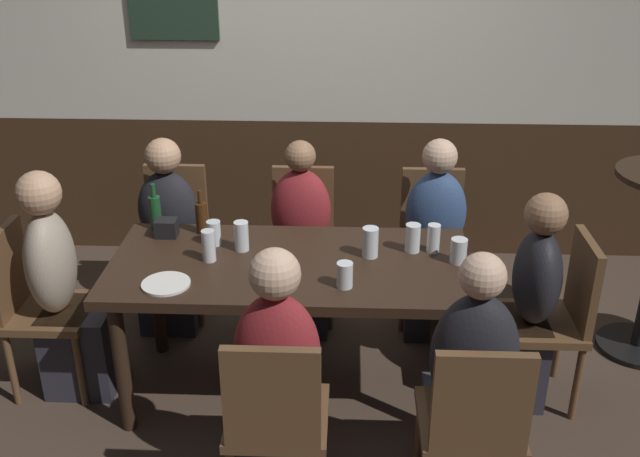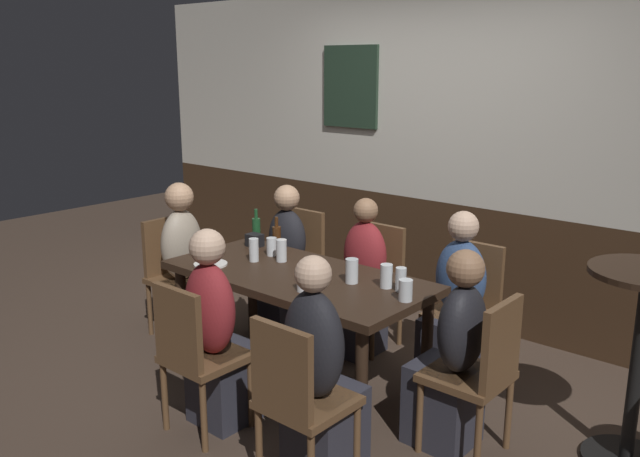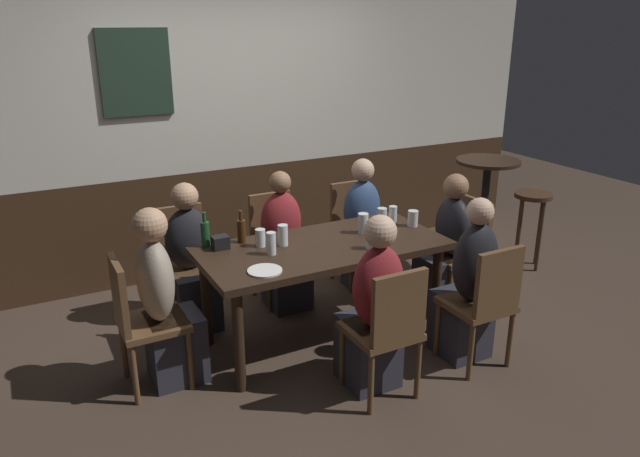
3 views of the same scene
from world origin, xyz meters
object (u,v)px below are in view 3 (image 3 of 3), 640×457
at_px(person_head_west, 166,310).
at_px(tumbler_water, 413,219).
at_px(chair_right_far, 354,227).
at_px(beer_glass_tall, 372,241).
at_px(condiment_caddy, 220,242).
at_px(chair_right_near, 485,300).
at_px(person_mid_near, 373,316).
at_px(pint_glass_stout, 271,245).
at_px(chair_left_far, 185,257).
at_px(person_mid_far, 284,251).
at_px(person_right_far, 364,234).
at_px(pint_glass_amber, 393,216).
at_px(chair_mid_near, 388,326).
at_px(person_right_near, 468,292).
at_px(beer_glass_half, 363,224).
at_px(beer_bottle_green, 205,233).
at_px(beer_bottle_brown, 241,230).
at_px(chair_mid_far, 276,241).
at_px(person_left_far, 192,268).
at_px(chair_head_east, 462,246).
at_px(side_bar_table, 484,207).
at_px(chair_head_west, 140,316).
at_px(dining_table, 323,256).
at_px(person_head_east, 446,253).
at_px(plate_white_large, 265,271).
at_px(pint_glass_pale, 382,218).
at_px(tumbler_short, 283,236).
at_px(bar_stool, 532,209).
at_px(highball_clear, 260,239).

bearing_deg(person_head_west, tumbler_water, 0.87).
relative_size(chair_right_far, beer_glass_tall, 7.48).
xyz_separation_m(chair_right_far, condiment_caddy, (-1.41, -0.56, 0.29)).
relative_size(chair_right_near, person_mid_near, 0.76).
xyz_separation_m(chair_right_near, pint_glass_stout, (-1.15, 0.82, 0.31)).
relative_size(chair_left_far, person_mid_far, 0.79).
xyz_separation_m(person_head_west, condiment_caddy, (0.46, 0.26, 0.28)).
bearing_deg(person_right_far, pint_glass_amber, -98.38).
bearing_deg(chair_mid_near, chair_right_far, 65.21).
height_order(chair_mid_near, person_right_near, person_right_near).
relative_size(beer_glass_half, beer_bottle_green, 0.60).
xyz_separation_m(beer_glass_tall, beer_bottle_brown, (-0.74, 0.53, 0.03)).
xyz_separation_m(chair_mid_far, beer_bottle_brown, (-0.48, -0.51, 0.33)).
xyz_separation_m(person_right_near, person_left_far, (-1.52, 1.32, -0.01)).
bearing_deg(person_right_near, chair_head_east, 51.74).
xyz_separation_m(beer_bottle_green, side_bar_table, (2.63, 0.10, -0.22)).
xyz_separation_m(chair_head_west, person_mid_near, (1.28, -0.66, -0.01)).
bearing_deg(dining_table, person_mid_far, 90.00).
relative_size(chair_head_west, chair_head_east, 1.00).
bearing_deg(beer_glass_half, beer_bottle_green, 166.08).
distance_m(person_right_near, side_bar_table, 1.60).
xyz_separation_m(person_head_east, pint_glass_amber, (-0.43, 0.14, 0.33)).
relative_size(pint_glass_stout, plate_white_large, 0.71).
distance_m(pint_glass_pale, beer_glass_tall, 0.49).
bearing_deg(person_right_near, side_bar_table, 44.05).
bearing_deg(chair_head_west, chair_mid_near, -32.72).
bearing_deg(beer_bottle_green, dining_table, -25.63).
bearing_deg(person_right_far, person_right_near, -90.00).
bearing_deg(tumbler_short, person_mid_far, 65.14).
bearing_deg(bar_stool, highball_clear, -177.39).
relative_size(person_mid_far, tumbler_short, 7.47).
bearing_deg(chair_head_east, beer_bottle_brown, 170.04).
bearing_deg(person_head_east, person_left_far, 160.65).
bearing_deg(person_head_west, highball_clear, 13.43).
distance_m(person_mid_near, beer_bottle_green, 1.29).
height_order(dining_table, beer_glass_half, beer_glass_half).
bearing_deg(chair_head_east, pint_glass_pale, 168.68).
xyz_separation_m(pint_glass_stout, tumbler_water, (1.18, 0.03, -0.02)).
xyz_separation_m(pint_glass_stout, condiment_caddy, (-0.26, 0.26, -0.02)).
relative_size(chair_head_east, condiment_caddy, 8.00).
distance_m(chair_right_near, pint_glass_amber, 1.01).
relative_size(person_mid_far, bar_stool, 1.54).
height_order(chair_left_far, plate_white_large, chair_left_far).
relative_size(chair_head_east, person_head_west, 0.75).
distance_m(person_right_near, pint_glass_stout, 1.36).
bearing_deg(chair_mid_near, chair_head_east, 32.72).
xyz_separation_m(chair_head_east, chair_mid_far, (-1.28, 0.82, 0.00)).
relative_size(person_head_west, plate_white_large, 5.39).
height_order(chair_mid_near, person_head_west, person_head_west).
height_order(person_left_far, condiment_caddy, person_left_far).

